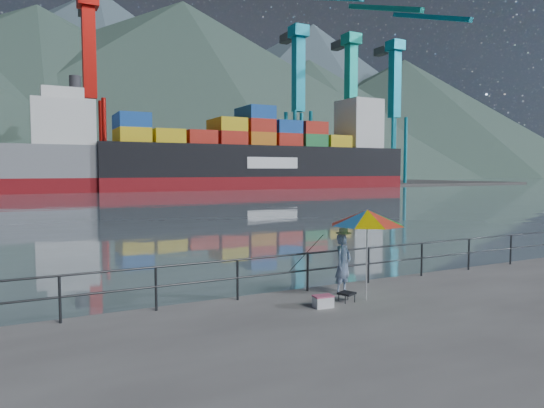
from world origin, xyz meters
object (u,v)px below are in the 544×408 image
Objects in this scene: beach_umbrella at (367,218)px; fisherman at (343,264)px; container_ship at (269,156)px; cooler_bag at (323,302)px.

fisherman is at bearing 99.60° from beach_umbrella.
fisherman is 0.03× the size of container_ship.
cooler_bag is at bearing -177.80° from beach_umbrella.
container_ship reaches higher than fisherman.
fisherman is 1.50m from beach_umbrella.
container_ship is at bearing 70.13° from cooler_bag.
fisherman is at bearing 41.86° from cooler_bag.
beach_umbrella is 2.30m from cooler_bag.
fisherman reaches higher than cooler_bag.
container_ship reaches higher than cooler_bag.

